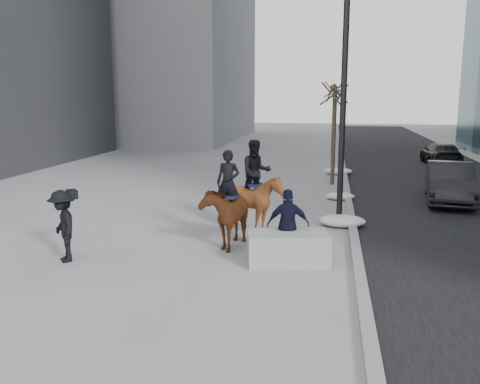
% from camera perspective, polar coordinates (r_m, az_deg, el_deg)
% --- Properties ---
extents(ground, '(120.00, 120.00, 0.00)m').
position_cam_1_polar(ground, '(12.37, -0.98, -7.88)').
color(ground, gray).
rests_on(ground, ground).
extents(road, '(8.00, 90.00, 0.01)m').
position_cam_1_polar(road, '(22.37, 22.16, -0.14)').
color(road, black).
rests_on(road, ground).
extents(curb, '(0.25, 90.00, 0.12)m').
position_cam_1_polar(curb, '(21.86, 11.87, 0.35)').
color(curb, gray).
rests_on(curb, ground).
extents(planter, '(2.07, 1.35, 0.76)m').
position_cam_1_polar(planter, '(12.21, 5.41, -6.30)').
color(planter, '#97979A').
rests_on(planter, ground).
extents(car_near, '(2.15, 4.64, 1.47)m').
position_cam_1_polar(car_near, '(20.54, 22.48, 0.99)').
color(car_near, black).
rests_on(car_near, ground).
extents(car_far, '(1.77, 4.33, 1.26)m').
position_cam_1_polar(car_far, '(31.24, 21.67, 4.00)').
color(car_far, black).
rests_on(car_far, ground).
extents(tree_near, '(1.20, 1.20, 4.83)m').
position_cam_1_polar(tree_near, '(22.83, 10.50, 6.80)').
color(tree_near, '#3B2D23').
rests_on(tree_near, ground).
extents(tree_far, '(1.20, 1.20, 5.13)m').
position_cam_1_polar(tree_far, '(33.08, 10.45, 8.30)').
color(tree_far, '#352C1F').
rests_on(tree_far, ground).
extents(mounted_left, '(1.16, 2.08, 2.55)m').
position_cam_1_polar(mounted_left, '(13.50, -1.44, -2.09)').
color(mounted_left, '#47270E').
rests_on(mounted_left, ground).
extents(mounted_right, '(1.89, 2.00, 2.71)m').
position_cam_1_polar(mounted_right, '(14.67, 1.71, -0.48)').
color(mounted_right, '#4F1A0F').
rests_on(mounted_right, ground).
extents(feeder, '(1.08, 0.93, 1.75)m').
position_cam_1_polar(feeder, '(12.38, 5.43, -3.68)').
color(feeder, black).
rests_on(feeder, ground).
extents(camera_crew, '(1.23, 1.29, 1.75)m').
position_cam_1_polar(camera_crew, '(12.92, -19.25, -3.60)').
color(camera_crew, black).
rests_on(camera_crew, ground).
extents(lamppost, '(0.25, 0.80, 9.09)m').
position_cam_1_polar(lamppost, '(15.59, 11.70, 14.41)').
color(lamppost, black).
rests_on(lamppost, ground).
extents(snow_piles, '(1.41, 11.24, 0.36)m').
position_cam_1_polar(snow_piles, '(20.63, 11.15, 0.06)').
color(snow_piles, silver).
rests_on(snow_piles, ground).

